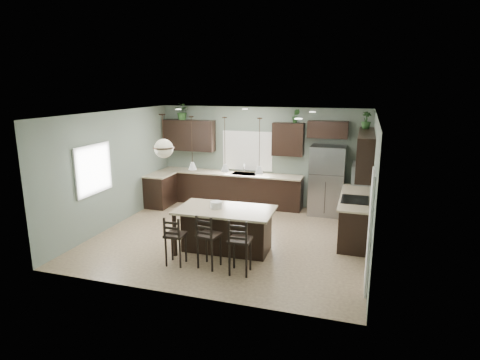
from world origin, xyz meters
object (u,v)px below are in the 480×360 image
kitchen_island (226,230)px  refrigerator (327,180)px  bar_stool_left (176,240)px  plant_back_left (183,112)px  serving_dish (216,205)px  bar_stool_right (240,246)px  bar_stool_center (209,241)px

kitchen_island → refrigerator: bearing=60.1°
refrigerator → bar_stool_left: 4.75m
kitchen_island → plant_back_left: plant_back_left is taller
plant_back_left → serving_dish: bearing=-55.9°
kitchen_island → bar_stool_left: bar_stool_left is taller
kitchen_island → serving_dish: serving_dish is taller
kitchen_island → bar_stool_right: size_ratio=1.85×
bar_stool_left → bar_stool_right: 1.30m
plant_back_left → bar_stool_right: bearing=-54.1°
refrigerator → bar_stool_center: (-1.80, -3.97, -0.40)m
refrigerator → bar_stool_right: refrigerator is taller
bar_stool_left → plant_back_left: bearing=109.8°
bar_stool_center → bar_stool_right: (0.64, -0.08, 0.01)m
refrigerator → bar_stool_right: 4.22m
bar_stool_left → plant_back_left: size_ratio=2.05×
refrigerator → serving_dish: refrigerator is taller
refrigerator → bar_stool_left: (-2.46, -4.05, -0.43)m
bar_stool_center → plant_back_left: size_ratio=2.19×
refrigerator → plant_back_left: (-4.24, 0.21, 1.72)m
kitchen_island → bar_stool_center: (-0.05, -0.80, 0.07)m
bar_stool_left → bar_stool_center: bar_stool_center is taller
kitchen_island → bar_stool_left: size_ratio=2.00×
refrigerator → bar_stool_right: bearing=-106.0°
bar_stool_left → bar_stool_right: (1.29, 0.01, 0.04)m
serving_dish → bar_stool_right: 1.26m
serving_dish → plant_back_left: 4.40m
bar_stool_center → kitchen_island: bearing=96.4°
plant_back_left → bar_stool_center: bearing=-59.7°
serving_dish → bar_stool_left: serving_dish is taller
bar_stool_center → bar_stool_right: size_ratio=0.99×
serving_dish → bar_stool_left: 1.13m
kitchen_island → plant_back_left: size_ratio=4.10×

